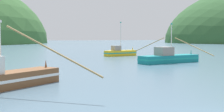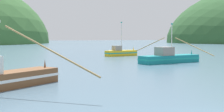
# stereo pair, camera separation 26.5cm
# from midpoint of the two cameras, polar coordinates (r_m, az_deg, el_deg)

# --- Properties ---
(fishing_boat_teal) EXTENTS (10.37, 15.71, 5.86)m
(fishing_boat_teal) POSITION_cam_midpoint_polar(r_m,az_deg,el_deg) (47.03, 10.44, -0.32)
(fishing_boat_teal) COLOR #147F84
(fishing_boat_teal) RESTS_ON ground
(fishing_boat_yellow) EXTENTS (7.04, 3.73, 6.82)m
(fishing_boat_yellow) POSITION_cam_midpoint_polar(r_m,az_deg,el_deg) (62.87, 1.71, 0.64)
(fishing_boat_yellow) COLOR gold
(fishing_boat_yellow) RESTS_ON ground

